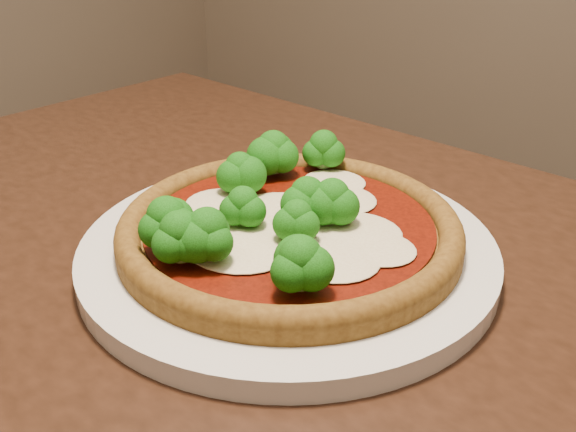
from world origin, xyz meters
The scene contains 3 objects.
dining_table centered at (-0.21, -0.06, 0.64)m, with size 1.19×0.90×0.75m.
plate centered at (-0.21, -0.02, 0.76)m, with size 0.34×0.34×0.02m, color silver.
pizza centered at (-0.22, -0.02, 0.79)m, with size 0.28×0.28×0.06m.
Camera 1 is at (0.04, -0.40, 1.03)m, focal length 40.00 mm.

